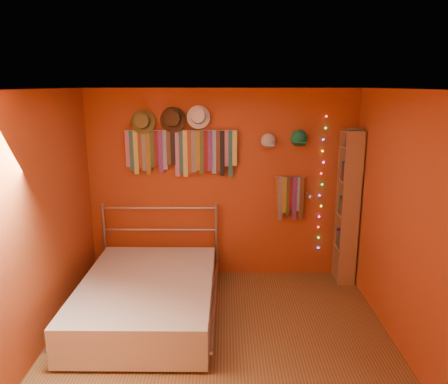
{
  "coord_description": "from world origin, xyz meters",
  "views": [
    {
      "loc": [
        0.04,
        -3.85,
        2.54
      ],
      "look_at": [
        0.03,
        0.9,
        1.37
      ],
      "focal_mm": 35.0,
      "sensor_mm": 36.0,
      "label": 1
    }
  ],
  "objects_px": {
    "reading_lamp": "(310,196)",
    "bookshelf": "(351,207)",
    "bed": "(148,297)",
    "tie_rack": "(182,151)"
  },
  "relations": [
    {
      "from": "reading_lamp",
      "to": "tie_rack",
      "type": "bearing_deg",
      "value": 173.89
    },
    {
      "from": "reading_lamp",
      "to": "bookshelf",
      "type": "distance_m",
      "value": 0.56
    },
    {
      "from": "tie_rack",
      "to": "bed",
      "type": "bearing_deg",
      "value": -105.77
    },
    {
      "from": "reading_lamp",
      "to": "bookshelf",
      "type": "relative_size",
      "value": 0.16
    },
    {
      "from": "tie_rack",
      "to": "bookshelf",
      "type": "relative_size",
      "value": 0.72
    },
    {
      "from": "bookshelf",
      "to": "bed",
      "type": "bearing_deg",
      "value": -159.21
    },
    {
      "from": "tie_rack",
      "to": "reading_lamp",
      "type": "relative_size",
      "value": 4.65
    },
    {
      "from": "bookshelf",
      "to": "bed",
      "type": "relative_size",
      "value": 0.95
    },
    {
      "from": "tie_rack",
      "to": "bed",
      "type": "height_order",
      "value": "tie_rack"
    },
    {
      "from": "reading_lamp",
      "to": "bookshelf",
      "type": "xyz_separation_m",
      "value": [
        0.54,
        0.02,
        -0.14
      ]
    }
  ]
}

